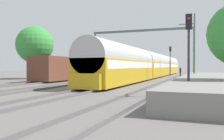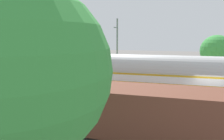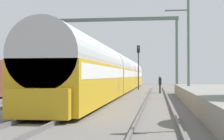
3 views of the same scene
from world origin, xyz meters
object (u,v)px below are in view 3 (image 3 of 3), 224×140
railway_signal_far (138,61)px  catenary_gantry (98,36)px  passenger_train (118,73)px  person_crossing (160,83)px

railway_signal_far → catenary_gantry: catenary_gantry is taller
passenger_train → person_crossing: passenger_train is taller
passenger_train → person_crossing: 5.53m
passenger_train → railway_signal_far: (1.92, 5.51, 1.46)m
person_crossing → catenary_gantry: bearing=60.2°
passenger_train → catenary_gantry: (-2.11, -0.37, 3.96)m
passenger_train → catenary_gantry: 4.51m
railway_signal_far → catenary_gantry: bearing=-124.4°
passenger_train → railway_signal_far: 6.01m
person_crossing → railway_signal_far: 9.31m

